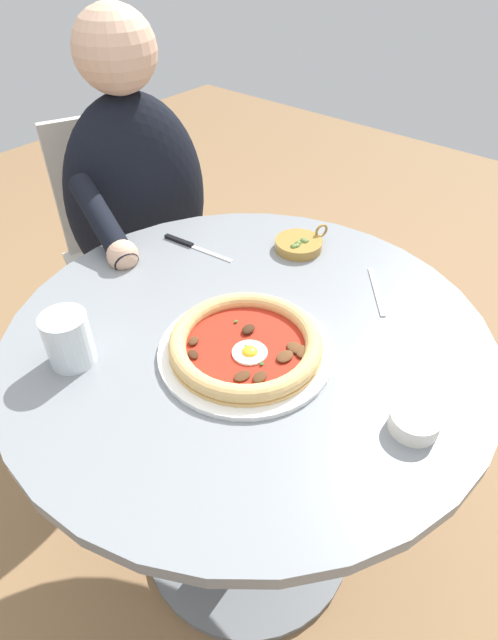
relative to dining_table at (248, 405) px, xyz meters
name	(u,v)px	position (x,y,z in m)	size (l,w,h in m)	color
ground_plane	(248,535)	(0.00, 0.00, -0.55)	(6.00, 6.00, 0.02)	olive
dining_table	(248,405)	(0.00, 0.00, 0.00)	(0.91, 0.91, 0.75)	gray
pizza_on_plate	(246,346)	(0.05, 0.04, 0.23)	(0.31, 0.31, 0.04)	white
water_glass	(69,342)	(0.26, -0.19, 0.25)	(0.08, 0.08, 0.10)	silver
steak_knife	(188,244)	(-0.14, -0.30, 0.21)	(0.03, 0.19, 0.01)	silver
ramekin_capers	(415,421)	(0.01, 0.34, 0.23)	(0.08, 0.08, 0.03)	white
olive_pan	(299,244)	(-0.30, -0.10, 0.22)	(0.13, 0.11, 0.05)	olive
fork_utensil	(376,291)	(-0.27, 0.12, 0.21)	(0.13, 0.11, 0.00)	#BCBCC1
diner_person	(146,259)	(-0.24, -0.59, 0.00)	(0.49, 0.47, 1.21)	#282833
cafe_chair_diner	(131,238)	(-0.29, -0.73, 0.00)	(0.53, 0.53, 0.89)	beige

